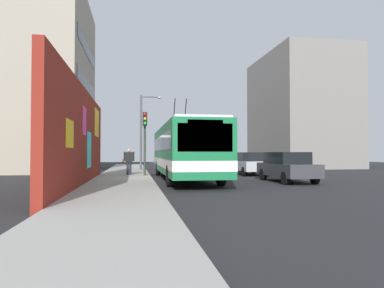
{
  "coord_description": "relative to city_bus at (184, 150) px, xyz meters",
  "views": [
    {
      "loc": [
        -20.07,
        0.97,
        1.53
      ],
      "look_at": [
        -0.12,
        -2.33,
        2.06
      ],
      "focal_mm": 32.55,
      "sensor_mm": 36.0,
      "label": 1
    }
  ],
  "objects": [
    {
      "name": "building_far_right",
      "position": [
        16.13,
        -15.2,
        4.4
      ],
      "size": [
        12.21,
        7.99,
        12.25
      ],
      "color": "gray",
      "rests_on": "ground_plane"
    },
    {
      "name": "pedestrian_midblock",
      "position": [
        2.76,
        3.13,
        -0.6
      ],
      "size": [
        0.22,
        0.75,
        1.67
      ],
      "color": "#1E1E2D",
      "rests_on": "sidewalk_slab"
    },
    {
      "name": "traffic_light",
      "position": [
        1.92,
        2.15,
        1.08
      ],
      "size": [
        0.49,
        0.28,
        3.93
      ],
      "color": "#2D382D",
      "rests_on": "sidewalk_slab"
    },
    {
      "name": "sidewalk_slab",
      "position": [
        0.33,
        3.4,
        -1.65
      ],
      "size": [
        48.0,
        3.2,
        0.15
      ],
      "primitive_type": "cube",
      "color": "#9E9B93",
      "rests_on": "ground_plane"
    },
    {
      "name": "city_bus",
      "position": [
        0.0,
        0.0,
        0.0
      ],
      "size": [
        12.53,
        2.66,
        4.87
      ],
      "color": "#19723F",
      "rests_on": "ground_plane"
    },
    {
      "name": "graffiti_wall",
      "position": [
        -3.36,
        5.15,
        0.51
      ],
      "size": [
        14.59,
        0.32,
        4.48
      ],
      "color": "maroon",
      "rests_on": "ground_plane"
    },
    {
      "name": "parked_car_dark_gray",
      "position": [
        -2.36,
        -5.2,
        -0.9
      ],
      "size": [
        4.48,
        1.75,
        1.58
      ],
      "color": "#38383D",
      "rests_on": "ground_plane"
    },
    {
      "name": "ground_plane",
      "position": [
        0.33,
        1.8,
        -1.73
      ],
      "size": [
        80.0,
        80.0,
        0.0
      ],
      "primitive_type": "plane",
      "color": "#232326"
    },
    {
      "name": "street_lamp",
      "position": [
        9.44,
        2.05,
        2.02
      ],
      "size": [
        0.44,
        1.75,
        6.24
      ],
      "color": "#4C4C51",
      "rests_on": "sidewalk_slab"
    },
    {
      "name": "parked_car_white",
      "position": [
        9.29,
        -5.2,
        -0.89
      ],
      "size": [
        4.8,
        1.86,
        1.58
      ],
      "color": "white",
      "rests_on": "ground_plane"
    },
    {
      "name": "building_far_left",
      "position": [
        12.29,
        11.0,
        5.96
      ],
      "size": [
        12.78,
        7.99,
        15.38
      ],
      "color": "#9E937F",
      "rests_on": "ground_plane"
    },
    {
      "name": "parked_car_silver",
      "position": [
        3.82,
        -5.2,
        -0.9
      ],
      "size": [
        4.34,
        1.85,
        1.58
      ],
      "color": "#B7B7BC",
      "rests_on": "ground_plane"
    }
  ]
}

